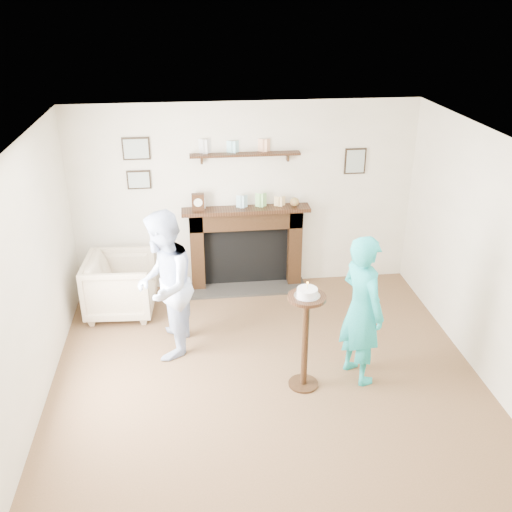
# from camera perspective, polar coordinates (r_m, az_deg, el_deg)

# --- Properties ---
(ground) EXTENTS (5.00, 5.00, 0.00)m
(ground) POSITION_cam_1_polar(r_m,az_deg,el_deg) (5.95, 1.48, -13.77)
(ground) COLOR brown
(ground) RESTS_ON ground
(room_shell) EXTENTS (4.54, 5.02, 2.52)m
(room_shell) POSITION_cam_1_polar(r_m,az_deg,el_deg) (5.72, 0.67, 3.46)
(room_shell) COLOR beige
(room_shell) RESTS_ON ground
(armchair) EXTENTS (0.88, 0.86, 0.76)m
(armchair) POSITION_cam_1_polar(r_m,az_deg,el_deg) (7.51, -13.09, -5.43)
(armchair) COLOR #C0A78F
(armchair) RESTS_ON ground
(man) EXTENTS (0.72, 0.88, 1.68)m
(man) POSITION_cam_1_polar(r_m,az_deg,el_deg) (6.66, -8.68, -9.31)
(man) COLOR silver
(man) RESTS_ON ground
(woman) EXTENTS (0.57, 0.69, 1.61)m
(woman) POSITION_cam_1_polar(r_m,az_deg,el_deg) (6.31, 9.95, -11.60)
(woman) COLOR teal
(woman) RESTS_ON ground
(pedestal_table) EXTENTS (0.38, 0.38, 1.21)m
(pedestal_table) POSITION_cam_1_polar(r_m,az_deg,el_deg) (5.68, 5.01, -6.73)
(pedestal_table) COLOR black
(pedestal_table) RESTS_ON ground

